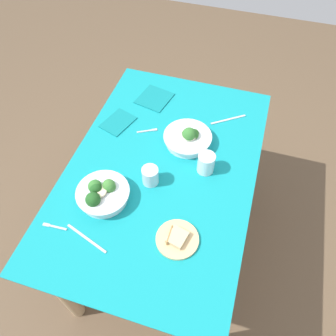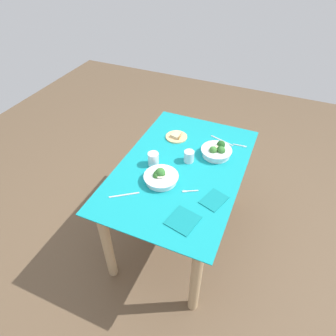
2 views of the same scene
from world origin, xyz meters
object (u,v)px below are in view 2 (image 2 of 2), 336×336
at_px(table_knife_left, 222,141).
at_px(napkin_folded_lower, 214,200).
at_px(fork_by_near_bowl, 240,146).
at_px(broccoli_bowl_near, 217,151).
at_px(water_glass_side, 153,159).
at_px(bread_side_plate, 177,136).
at_px(broccoli_bowl_far, 161,177).
at_px(napkin_folded_upper, 183,220).
at_px(fork_by_far_bowl, 189,191).
at_px(table_knife_right, 124,195).
at_px(water_glass_center, 189,156).

bearing_deg(table_knife_left, napkin_folded_lower, -60.67).
height_order(fork_by_near_bowl, napkin_folded_lower, napkin_folded_lower).
xyz_separation_m(broccoli_bowl_near, water_glass_side, (-0.28, 0.38, 0.01)).
relative_size(bread_side_plate, table_knife_left, 0.84).
distance_m(water_glass_side, table_knife_left, 0.60).
xyz_separation_m(broccoli_bowl_far, napkin_folded_upper, (-0.26, -0.26, -0.03)).
bearing_deg(fork_by_far_bowl, bread_side_plate, -88.53).
bearing_deg(water_glass_side, table_knife_right, 173.16).
height_order(bread_side_plate, napkin_folded_lower, bread_side_plate).
bearing_deg(fork_by_near_bowl, bread_side_plate, -172.49).
height_order(bread_side_plate, fork_by_near_bowl, bread_side_plate).
relative_size(broccoli_bowl_far, table_knife_left, 1.14).
bearing_deg(broccoli_bowl_far, water_glass_center, -20.29).
bearing_deg(fork_by_near_bowl, broccoli_bowl_far, -127.00).
bearing_deg(bread_side_plate, water_glass_side, 175.81).
height_order(broccoli_bowl_near, bread_side_plate, broccoli_bowl_near).
bearing_deg(table_knife_right, water_glass_side, -132.20).
distance_m(fork_by_far_bowl, fork_by_near_bowl, 0.65).
bearing_deg(napkin_folded_upper, broccoli_bowl_far, 45.07).
height_order(broccoli_bowl_near, water_glass_center, broccoli_bowl_near).
distance_m(broccoli_bowl_far, fork_by_near_bowl, 0.72).
distance_m(broccoli_bowl_near, napkin_folded_lower, 0.46).
relative_size(table_knife_right, napkin_folded_lower, 1.18).
distance_m(water_glass_center, table_knife_left, 0.37).
xyz_separation_m(water_glass_side, table_knife_right, (-0.35, 0.04, -0.05)).
bearing_deg(broccoli_bowl_near, water_glass_side, 125.96).
distance_m(broccoli_bowl_far, napkin_folded_upper, 0.36).
xyz_separation_m(table_knife_right, napkin_folded_upper, (-0.04, -0.42, 0.00)).
height_order(broccoli_bowl_near, table_knife_right, broccoli_bowl_near).
xyz_separation_m(bread_side_plate, water_glass_center, (-0.24, -0.19, 0.03)).
distance_m(bread_side_plate, fork_by_near_bowl, 0.50).
relative_size(broccoli_bowl_far, napkin_folded_lower, 1.42).
bearing_deg(broccoli_bowl_near, fork_by_near_bowl, -37.10).
bearing_deg(napkin_folded_lower, table_knife_right, 108.90).
xyz_separation_m(water_glass_side, table_knife_left, (0.47, -0.37, -0.05)).
height_order(fork_by_far_bowl, napkin_folded_upper, napkin_folded_upper).
xyz_separation_m(broccoli_bowl_near, napkin_folded_lower, (-0.44, -0.11, -0.04)).
height_order(fork_by_near_bowl, table_knife_right, same).
xyz_separation_m(broccoli_bowl_far, table_knife_right, (-0.21, 0.16, -0.03)).
xyz_separation_m(fork_by_far_bowl, table_knife_right, (-0.20, 0.37, -0.00)).
relative_size(broccoli_bowl_far, broccoli_bowl_near, 1.03).
distance_m(napkin_folded_upper, napkin_folded_lower, 0.26).
bearing_deg(broccoli_bowl_near, broccoli_bowl_far, 147.39).
bearing_deg(table_knife_left, broccoli_bowl_near, -68.45).
relative_size(fork_by_near_bowl, napkin_folded_lower, 0.63).
xyz_separation_m(water_glass_center, fork_by_far_bowl, (-0.29, -0.11, -0.04)).
height_order(broccoli_bowl_near, fork_by_near_bowl, broccoli_bowl_near).
relative_size(broccoli_bowl_near, bread_side_plate, 1.32).
distance_m(fork_by_far_bowl, napkin_folded_upper, 0.24).
height_order(broccoli_bowl_far, fork_by_far_bowl, broccoli_bowl_far).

